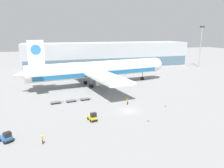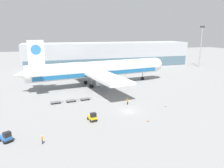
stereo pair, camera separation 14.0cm
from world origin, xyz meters
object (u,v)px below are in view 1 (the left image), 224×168
baggage_tug_foreground (6,137)px  baggage_dolly_third (85,99)px  airplane_main (97,70)px  baggage_tug_mid (93,117)px  ground_crew_far (128,101)px  baggage_dolly_lead (56,102)px  traffic_cone_near (166,105)px  light_mast (201,43)px  traffic_cone_far (148,120)px  ground_crew_near (42,139)px  baggage_dolly_second (71,101)px

baggage_tug_foreground → baggage_dolly_third: size_ratio=0.75×
airplane_main → baggage_tug_mid: (-9.12, -33.19, -4.96)m
baggage_dolly_third → ground_crew_far: bearing=-43.0°
baggage_dolly_lead → traffic_cone_near: bearing=-29.2°
airplane_main → baggage_dolly_third: 19.80m
light_mast → traffic_cone_far: light_mast is taller
ground_crew_far → baggage_dolly_third: bearing=-56.7°
ground_crew_near → baggage_tug_mid: bearing=-64.1°
baggage_dolly_third → traffic_cone_far: size_ratio=6.32×
baggage_dolly_lead → light_mast: bearing=21.3°
baggage_tug_mid → ground_crew_near: baggage_tug_mid is taller
baggage_tug_mid → light_mast: bearing=117.4°
light_mast → traffic_cone_near: light_mast is taller
baggage_dolly_lead → ground_crew_near: bearing=-105.9°
ground_crew_far → baggage_dolly_lead: bearing=-40.4°
ground_crew_far → airplane_main: bearing=-104.5°
ground_crew_near → traffic_cone_near: ground_crew_near is taller
traffic_cone_near → traffic_cone_far: bearing=-139.9°
light_mast → baggage_tug_mid: size_ratio=8.65×
baggage_dolly_third → airplane_main: bearing=59.1°
light_mast → baggage_dolly_third: size_ratio=6.11×
airplane_main → baggage_dolly_third: size_ratio=15.36×
baggage_dolly_second → baggage_dolly_third: 4.21m
baggage_tug_mid → traffic_cone_far: baggage_tug_mid is taller
baggage_dolly_second → traffic_cone_far: 24.30m
baggage_dolly_second → ground_crew_far: ground_crew_far is taller
baggage_dolly_second → traffic_cone_near: 26.41m
ground_crew_near → traffic_cone_near: bearing=-79.9°
light_mast → baggage_dolly_second: bearing=-150.9°
light_mast → ground_crew_near: 110.68m
baggage_tug_foreground → traffic_cone_near: size_ratio=4.30×
traffic_cone_far → light_mast: bearing=44.5°
airplane_main → traffic_cone_far: size_ratio=97.11×
airplane_main → baggage_tug_mid: airplane_main is taller
baggage_tug_mid → baggage_dolly_third: bearing=164.9°
airplane_main → baggage_tug_mid: size_ratio=21.74×
light_mast → airplane_main: size_ratio=0.40×
ground_crew_near → ground_crew_far: ground_crew_far is taller
baggage_tug_mid → ground_crew_far: (11.68, 8.18, 0.11)m
airplane_main → ground_crew_far: (2.56, -25.01, -4.85)m
airplane_main → baggage_tug_mid: 34.77m
baggage_dolly_lead → ground_crew_near: 22.95m
baggage_dolly_lead → baggage_dolly_second: size_ratio=1.00×
baggage_dolly_second → traffic_cone_far: traffic_cone_far is taller
airplane_main → traffic_cone_far: bearing=-94.3°
traffic_cone_near → ground_crew_near: bearing=-160.7°
traffic_cone_near → baggage_tug_mid: bearing=-170.5°
airplane_main → traffic_cone_near: 32.39m
airplane_main → baggage_dolly_second: (-11.99, -17.89, -5.45)m
baggage_dolly_second → baggage_tug_foreground: bearing=-131.9°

